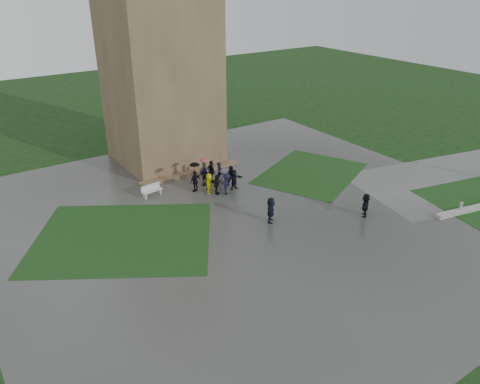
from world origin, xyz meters
TOP-DOWN VIEW (x-y plane):
  - ground at (0.00, 0.00)m, footprint 120.00×120.00m
  - plaza at (0.00, 2.00)m, footprint 34.00×34.00m
  - lawn_inset_left at (-8.50, 4.00)m, footprint 14.10×13.46m
  - lawn_inset_right at (8.50, 5.00)m, footprint 11.12×10.15m
  - tower at (0.00, 15.00)m, footprint 8.00×8.00m
  - tower_plinth at (0.00, 10.60)m, footprint 9.00×0.80m
  - bench at (-4.40, 8.51)m, footprint 1.62×0.67m
  - visitor_cluster at (0.36, 6.95)m, footprint 4.03×3.73m
  - pedestrian_mid at (0.55, 0.27)m, footprint 1.54×1.65m
  - pedestrian_near at (6.46, -2.75)m, footprint 1.56×1.42m

SIDE VIEW (x-z plane):
  - ground at x=0.00m, z-range 0.00..0.00m
  - plaza at x=0.00m, z-range 0.00..0.02m
  - lawn_inset_left at x=-8.50m, z-range 0.02..0.03m
  - lawn_inset_right at x=8.50m, z-range 0.02..0.03m
  - tower_plinth at x=0.00m, z-range 0.02..0.24m
  - bench at x=-4.40m, z-range 0.03..0.95m
  - pedestrian_near at x=6.46m, z-range 0.02..1.70m
  - pedestrian_mid at x=0.55m, z-range 0.02..1.82m
  - visitor_cluster at x=0.36m, z-range -0.16..2.29m
  - tower at x=0.00m, z-range 0.00..18.00m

